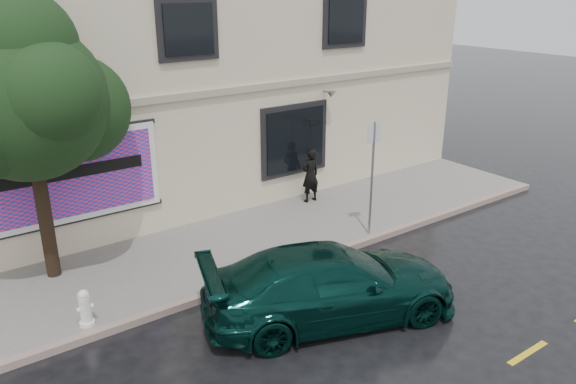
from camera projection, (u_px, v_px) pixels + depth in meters
ground at (311, 306)px, 11.53m from camera, size 90.00×90.00×0.00m
sidewalk at (231, 247)px, 13.98m from camera, size 20.00×3.50×0.15m
curb at (271, 274)px, 12.65m from camera, size 20.00×0.18×0.16m
building at (132, 78)px, 17.15m from camera, size 20.00×8.12×7.00m
billboard at (70, 178)px, 12.80m from camera, size 4.30×0.16×2.20m
car at (331, 284)px, 10.94m from camera, size 5.48×3.71×1.46m
pedestrian at (310, 175)px, 16.41m from camera, size 0.59×0.39×1.62m
umbrella at (311, 135)px, 15.99m from camera, size 1.13×1.13×0.81m
street_tree at (26, 102)px, 11.14m from camera, size 3.22×3.22×5.50m
fire_hydrant at (85, 308)px, 10.53m from camera, size 0.31×0.29×0.74m
sign_pole at (372, 170)px, 13.92m from camera, size 0.36×0.11×2.95m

